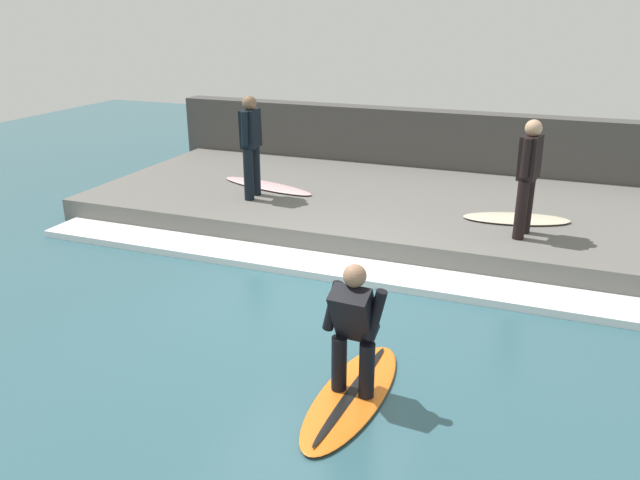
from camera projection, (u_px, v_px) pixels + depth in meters
name	position (u px, v px, depth m)	size (l,w,h in m)	color
ground_plane	(309.00, 302.00, 7.80)	(28.00, 28.00, 0.00)	#335B66
concrete_ledge	(386.00, 207.00, 10.89)	(4.40, 10.22, 0.39)	#66635E
back_wall	(419.00, 147.00, 12.83)	(0.50, 10.73, 1.52)	#474442
wave_foam_crest	(337.00, 268.00, 8.69)	(0.74, 9.71, 0.10)	white
surfboard_riding	(352.00, 394.00, 5.90)	(1.95, 0.72, 0.07)	orange
surfer_riding	(354.00, 324.00, 5.63)	(0.46, 0.61, 1.30)	black
surfer_waiting_near	(251.00, 141.00, 10.41)	(0.58, 0.28, 1.73)	black
surfboard_waiting_near	(267.00, 186.00, 11.33)	(0.97, 2.05, 0.06)	beige
surfer_waiting_far	(528.00, 172.00, 8.63)	(0.55, 0.31, 1.66)	black
surfboard_waiting_far	(516.00, 219.00, 9.58)	(0.94, 1.70, 0.06)	beige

